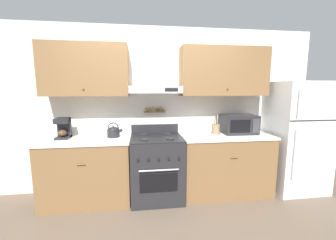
{
  "coord_description": "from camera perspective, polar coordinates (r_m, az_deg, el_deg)",
  "views": [
    {
      "loc": [
        -0.21,
        -2.59,
        1.59
      ],
      "look_at": [
        0.16,
        0.28,
        1.17
      ],
      "focal_mm": 22.0,
      "sensor_mm": 36.0,
      "label": 1
    }
  ],
  "objects": [
    {
      "name": "ground_plane",
      "position": [
        3.04,
        -2.57,
        -23.22
      ],
      "size": [
        16.0,
        16.0,
        0.0
      ],
      "primitive_type": "plane",
      "color": "brown"
    },
    {
      "name": "tea_kettle",
      "position": [
        3.07,
        -14.86,
        -3.11
      ],
      "size": [
        0.23,
        0.18,
        0.21
      ],
      "color": "#232326",
      "rests_on": "counter_left"
    },
    {
      "name": "counter_right",
      "position": [
        3.39,
        15.3,
        -11.51
      ],
      "size": [
        1.36,
        0.68,
        0.92
      ],
      "color": "brown",
      "rests_on": "ground_plane"
    },
    {
      "name": "microwave",
      "position": [
        3.4,
        18.93,
        -1.05
      ],
      "size": [
        0.51,
        0.38,
        0.29
      ],
      "color": "#232326",
      "rests_on": "counter_right"
    },
    {
      "name": "coffee_maker",
      "position": [
        3.25,
        -27.0,
        -1.96
      ],
      "size": [
        0.17,
        0.21,
        0.29
      ],
      "color": "black",
      "rests_on": "counter_left"
    },
    {
      "name": "refrigerator",
      "position": [
        3.86,
        31.95,
        -3.91
      ],
      "size": [
        0.81,
        0.71,
        1.72
      ],
      "color": "white",
      "rests_on": "ground_plane"
    },
    {
      "name": "counter_left",
      "position": [
        3.23,
        -21.19,
        -12.76
      ],
      "size": [
        1.21,
        0.68,
        0.92
      ],
      "color": "brown",
      "rests_on": "ground_plane"
    },
    {
      "name": "wall_back",
      "position": [
        3.23,
        -3.07,
        6.52
      ],
      "size": [
        5.2,
        0.46,
        2.55
      ],
      "color": "silver",
      "rests_on": "ground_plane"
    },
    {
      "name": "utensil_crock",
      "position": [
        3.25,
        13.1,
        -2.37
      ],
      "size": [
        0.12,
        0.12,
        0.31
      ],
      "color": "#8E7051",
      "rests_on": "counter_right"
    },
    {
      "name": "stove_range",
      "position": [
        3.12,
        -3.14,
        -12.89
      ],
      "size": [
        0.74,
        0.72,
        1.05
      ],
      "color": "#232326",
      "rests_on": "ground_plane"
    }
  ]
}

